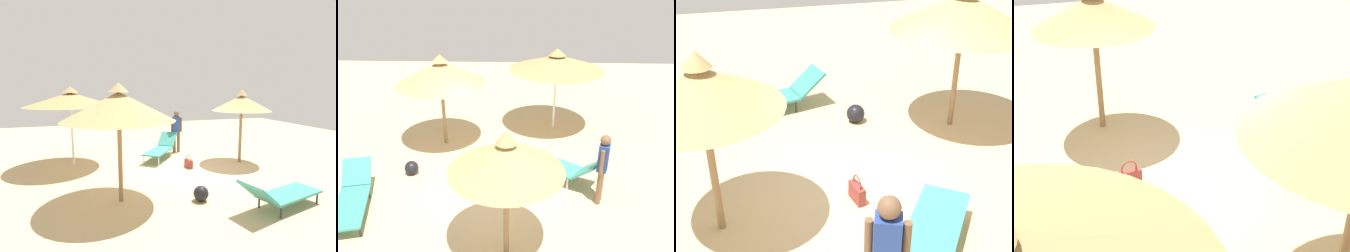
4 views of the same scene
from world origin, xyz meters
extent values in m
cube|color=tan|center=(0.00, 0.00, -0.05)|extent=(24.00, 24.00, 0.10)
cylinder|color=white|center=(-3.31, 1.72, 1.24)|extent=(0.07, 0.07, 2.47)
cone|color=tan|center=(-3.31, 1.72, 2.30)|extent=(3.00, 3.00, 0.47)
cone|color=tan|center=(-3.31, 1.72, 2.63)|extent=(0.54, 0.54, 0.22)
cylinder|color=olive|center=(-2.10, -1.75, 1.17)|extent=(0.11, 0.11, 2.33)
cone|color=tan|center=(-2.10, -1.75, 2.27)|extent=(2.62, 2.62, 0.66)
cone|color=tan|center=(-2.10, -1.75, 2.70)|extent=(0.47, 0.47, 0.22)
cylinder|color=olive|center=(2.45, 0.33, 1.10)|extent=(0.11, 0.11, 2.20)
cone|color=tan|center=(2.45, 0.33, 2.16)|extent=(2.06, 2.06, 0.55)
cone|color=tan|center=(2.45, 0.33, 2.53)|extent=(0.37, 0.37, 0.22)
cube|color=teal|center=(-0.33, 1.41, 0.37)|extent=(1.48, 1.67, 0.05)
cylinder|color=silver|center=(-0.50, 0.70, 0.17)|extent=(0.04, 0.04, 0.34)
cylinder|color=silver|center=(-0.95, 1.04, 0.17)|extent=(0.04, 0.04, 0.34)
cylinder|color=silver|center=(0.30, 1.77, 0.17)|extent=(0.04, 0.04, 0.34)
cylinder|color=silver|center=(-0.16, 2.11, 0.17)|extent=(0.04, 0.04, 0.34)
cube|color=teal|center=(0.30, 2.26, 0.63)|extent=(0.88, 0.85, 0.51)
cube|color=teal|center=(1.55, -3.15, 0.29)|extent=(1.70, 1.04, 0.05)
cylinder|color=#2D2D33|center=(2.13, -2.71, 0.13)|extent=(0.04, 0.04, 0.27)
cylinder|color=#2D2D33|center=(0.84, -3.03, 0.13)|extent=(0.04, 0.04, 0.27)
cylinder|color=#2D2D33|center=(0.98, -3.58, 0.13)|extent=(0.04, 0.04, 0.27)
cube|color=teal|center=(0.51, -3.41, 0.54)|extent=(0.75, 0.80, 0.49)
cylinder|color=brown|center=(0.67, 2.48, 0.43)|extent=(0.13, 0.13, 0.87)
cylinder|color=brown|center=(0.84, 2.42, 0.43)|extent=(0.13, 0.13, 0.87)
cube|color=navy|center=(0.75, 2.45, 1.19)|extent=(0.34, 0.30, 0.65)
sphere|color=brown|center=(0.75, 2.45, 1.64)|extent=(0.24, 0.24, 0.24)
cylinder|color=brown|center=(0.58, 2.52, 1.17)|extent=(0.09, 0.09, 0.60)
cylinder|color=brown|center=(0.93, 2.38, 1.17)|extent=(0.09, 0.09, 0.60)
cube|color=maroon|center=(0.42, 0.22, 0.14)|extent=(0.19, 0.38, 0.29)
torus|color=maroon|center=(0.42, 0.22, 0.34)|extent=(0.07, 0.26, 0.26)
sphere|color=black|center=(-0.27, -2.31, 0.19)|extent=(0.37, 0.37, 0.37)
camera|label=1|loc=(-2.81, -7.81, 2.70)|focal=28.18mm
camera|label=2|loc=(7.61, 0.52, 5.16)|focal=37.33mm
camera|label=3|loc=(2.04, 5.71, 4.39)|focal=49.24mm
camera|label=4|loc=(-5.39, 1.17, 4.25)|focal=50.62mm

